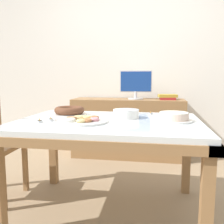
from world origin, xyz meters
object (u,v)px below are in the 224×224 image
(computer_monitor, at_px, (136,85))
(tealight_near_cakes, at_px, (151,114))
(pastry_platter, at_px, (82,120))
(plate_stack, at_px, (126,114))
(cake_chocolate_round, at_px, (174,117))
(tealight_right_edge, at_px, (51,120))
(cake_golden_bundt, at_px, (69,111))
(tealight_left_edge, at_px, (40,121))
(book_stack, at_px, (168,97))

(computer_monitor, distance_m, tealight_near_cakes, 1.17)
(pastry_platter, xyz_separation_m, plate_stack, (0.29, 0.25, 0.02))
(cake_chocolate_round, height_order, tealight_right_edge, cake_chocolate_round)
(cake_golden_bundt, distance_m, tealight_left_edge, 0.41)
(book_stack, xyz_separation_m, cake_golden_bundt, (-0.90, -1.26, -0.04))
(computer_monitor, xyz_separation_m, tealight_near_cakes, (0.22, -1.13, -0.22))
(cake_chocolate_round, xyz_separation_m, tealight_left_edge, (-0.97, -0.23, -0.02))
(computer_monitor, bearing_deg, book_stack, 0.19)
(computer_monitor, xyz_separation_m, book_stack, (0.42, 0.00, -0.15))
(plate_stack, bearing_deg, tealight_left_edge, -151.66)
(tealight_right_edge, bearing_deg, cake_golden_bundt, 83.40)
(plate_stack, distance_m, tealight_near_cakes, 0.28)
(tealight_right_edge, bearing_deg, pastry_platter, -2.98)
(cake_chocolate_round, bearing_deg, book_stack, 89.03)
(cake_chocolate_round, distance_m, tealight_right_edge, 0.93)
(cake_chocolate_round, bearing_deg, pastry_platter, -166.47)
(tealight_left_edge, relative_size, tealight_near_cakes, 1.00)
(cake_golden_bundt, height_order, tealight_near_cakes, cake_golden_bundt)
(book_stack, xyz_separation_m, tealight_left_edge, (-0.99, -1.66, -0.07))
(cake_chocolate_round, bearing_deg, tealight_right_edge, -170.88)
(computer_monitor, distance_m, cake_golden_bundt, 1.36)
(tealight_near_cakes, bearing_deg, cake_chocolate_round, -59.20)
(plate_stack, bearing_deg, computer_monitor, 90.90)
(book_stack, height_order, cake_chocolate_round, book_stack)
(pastry_platter, distance_m, tealight_near_cakes, 0.67)
(computer_monitor, xyz_separation_m, pastry_platter, (-0.27, -1.59, -0.22))
(cake_chocolate_round, height_order, tealight_left_edge, cake_chocolate_round)
(plate_stack, height_order, tealight_left_edge, plate_stack)
(book_stack, relative_size, tealight_left_edge, 6.40)
(tealight_right_edge, bearing_deg, cake_chocolate_round, 9.12)
(cake_chocolate_round, distance_m, cake_golden_bundt, 0.89)
(plate_stack, height_order, tealight_near_cakes, plate_stack)
(computer_monitor, distance_m, tealight_right_edge, 1.67)
(computer_monitor, distance_m, tealight_left_edge, 1.77)
(pastry_platter, height_order, plate_stack, plate_stack)
(computer_monitor, height_order, tealight_near_cakes, computer_monitor)
(cake_chocolate_round, relative_size, plate_stack, 1.36)
(plate_stack, bearing_deg, pastry_platter, -139.44)
(cake_chocolate_round, xyz_separation_m, tealight_near_cakes, (-0.18, 0.30, -0.02))
(cake_chocolate_round, bearing_deg, tealight_near_cakes, 120.80)
(cake_golden_bundt, height_order, plate_stack, cake_golden_bundt)
(cake_chocolate_round, xyz_separation_m, plate_stack, (-0.37, 0.09, 0.00))
(computer_monitor, distance_m, cake_chocolate_round, 1.49)
(computer_monitor, bearing_deg, cake_golden_bundt, -111.13)
(book_stack, distance_m, tealight_left_edge, 1.93)
(book_stack, bearing_deg, tealight_right_edge, -120.79)
(book_stack, height_order, tealight_left_edge, book_stack)
(computer_monitor, height_order, book_stack, computer_monitor)
(pastry_platter, xyz_separation_m, tealight_near_cakes, (0.49, 0.46, -0.00))
(cake_golden_bundt, relative_size, tealight_right_edge, 7.73)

